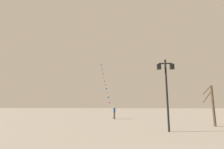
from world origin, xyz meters
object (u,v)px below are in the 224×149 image
object	(u,v)px
kite_flyer	(114,112)
kite_train	(105,82)
twin_lantern_lamp_post	(166,81)
bare_tree	(213,104)

from	to	relation	value
kite_flyer	kite_train	bearing A→B (deg)	-0.01
twin_lantern_lamp_post	kite_flyer	world-z (taller)	twin_lantern_lamp_post
bare_tree	kite_train	bearing A→B (deg)	125.04
kite_train	kite_flyer	distance (m)	10.69
twin_lantern_lamp_post	bare_tree	bearing A→B (deg)	34.97
twin_lantern_lamp_post	bare_tree	world-z (taller)	twin_lantern_lamp_post
kite_train	kite_flyer	bearing A→B (deg)	-76.12
twin_lantern_lamp_post	kite_train	distance (m)	21.01
kite_train	bare_tree	size ratio (longest dim) A/B	4.09
twin_lantern_lamp_post	kite_flyer	distance (m)	11.92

